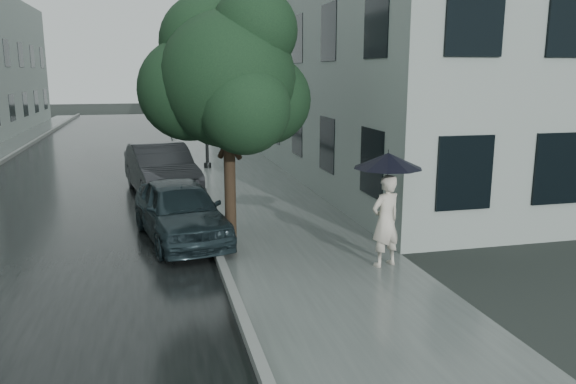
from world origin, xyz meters
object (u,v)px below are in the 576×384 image
object	(u,v)px
street_tree	(227,77)
car_far	(161,170)
lamp_post	(201,90)
pedestrian	(386,221)
car_near	(180,210)

from	to	relation	value
street_tree	car_far	distance (m)	6.09
car_far	lamp_post	bearing A→B (deg)	60.01
pedestrian	car_near	xyz separation A→B (m)	(-3.61, 2.60, -0.21)
pedestrian	street_tree	world-z (taller)	street_tree
pedestrian	lamp_post	world-z (taller)	lamp_post
pedestrian	car_near	bearing A→B (deg)	-54.73
car_near	lamp_post	bearing A→B (deg)	71.82
street_tree	car_near	xyz separation A→B (m)	(-1.01, 0.45, -2.80)
street_tree	lamp_post	size ratio (longest dim) A/B	1.02
lamp_post	car_far	world-z (taller)	lamp_post
street_tree	car_far	bearing A→B (deg)	103.83
pedestrian	street_tree	xyz separation A→B (m)	(-2.60, 2.16, 2.59)
lamp_post	pedestrian	bearing A→B (deg)	-81.60
pedestrian	car_far	xyz separation A→B (m)	(-3.90, 7.45, -0.13)
street_tree	car_near	distance (m)	3.01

